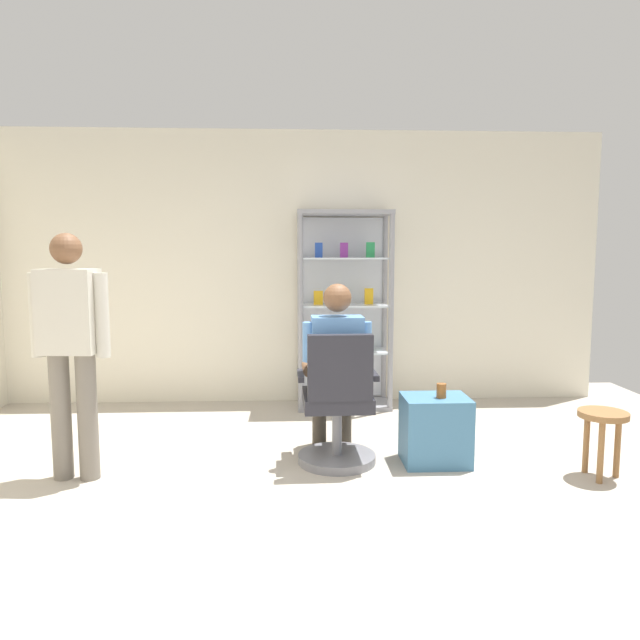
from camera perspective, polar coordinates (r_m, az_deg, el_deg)
ground_plane at (r=3.26m, az=-0.72°, el=-20.82°), size 7.20×7.20×0.00m
back_wall at (r=5.90m, az=-1.76°, el=5.09°), size 6.00×0.10×2.70m
display_cabinet_main at (r=5.71m, az=2.32°, el=1.14°), size 0.90×0.45×1.90m
office_chair at (r=4.16m, az=1.75°, el=-8.88°), size 0.57×0.56×0.96m
seated_shopkeeper at (r=4.25m, az=1.54°, el=-4.15°), size 0.49×0.57×1.29m
storage_crate at (r=4.33m, az=11.19°, el=-10.49°), size 0.46×0.37×0.49m
tea_glass at (r=4.23m, az=11.78°, el=-6.78°), size 0.07×0.07×0.10m
standing_customer at (r=4.14m, az=-23.20°, el=-1.86°), size 0.52×0.25×1.63m
wooden_stool at (r=4.37m, az=25.90°, el=-9.24°), size 0.32×0.32×0.46m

